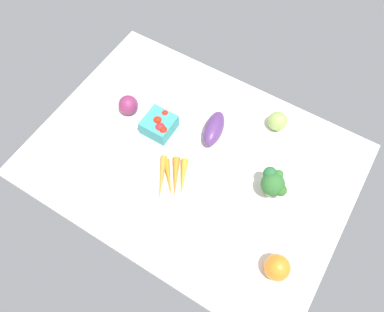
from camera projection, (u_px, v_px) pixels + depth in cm
name	position (u px, v px, depth cm)	size (l,w,h in cm)	color
tablecloth	(192.00, 160.00, 131.81)	(104.00, 76.00, 2.00)	silver
red_onion_center	(128.00, 105.00, 137.50)	(6.94, 6.94, 6.94)	#7F2955
berry_basket	(159.00, 125.00, 133.76)	(9.99, 9.99, 6.94)	teal
heirloom_tomato_green	(278.00, 121.00, 134.32)	(6.69, 6.69, 6.69)	#90B354
bell_pepper_orange	(277.00, 268.00, 109.33)	(7.44, 7.44, 8.31)	orange
eggplant	(214.00, 129.00, 133.07)	(14.11, 6.31, 6.31)	#55316F
carrot_bunch	(172.00, 177.00, 126.33)	(14.16, 17.28, 2.55)	orange
broccoli_head	(273.00, 183.00, 119.15)	(9.13, 8.04, 10.49)	#9EC483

